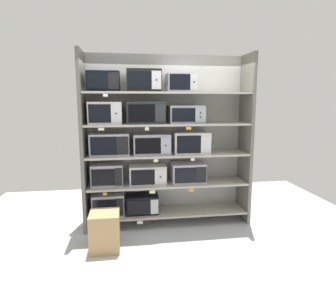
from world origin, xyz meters
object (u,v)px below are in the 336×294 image
(microwave_12, at_px, (144,81))
(microwave_5, at_px, (110,144))
(microwave_13, at_px, (181,83))
(microwave_6, at_px, (152,144))
(microwave_7, at_px, (191,143))
(microwave_10, at_px, (186,114))
(microwave_3, at_px, (148,174))
(shipping_carton, at_px, (105,231))
(microwave_9, at_px, (146,113))
(microwave_2, at_px, (107,175))
(microwave_4, at_px, (188,173))
(microwave_11, at_px, (104,82))
(microwave_0, at_px, (109,204))
(microwave_1, at_px, (142,204))
(microwave_8, at_px, (105,113))

(microwave_12, bearing_deg, microwave_5, -179.95)
(microwave_13, bearing_deg, microwave_6, 179.96)
(microwave_5, bearing_deg, microwave_12, 0.05)
(microwave_7, xyz_separation_m, microwave_10, (-0.08, 0.00, 0.44))
(microwave_6, xyz_separation_m, microwave_12, (-0.11, 0.00, 0.94))
(microwave_3, bearing_deg, shipping_carton, -131.12)
(microwave_6, distance_m, microwave_12, 0.95)
(microwave_6, xyz_separation_m, microwave_9, (-0.09, -0.00, 0.48))
(microwave_2, relative_size, shipping_carton, 0.94)
(microwave_4, distance_m, microwave_13, 1.40)
(microwave_5, bearing_deg, microwave_6, 0.02)
(microwave_6, bearing_deg, microwave_5, -179.98)
(microwave_5, distance_m, microwave_12, 1.07)
(microwave_2, relative_size, microwave_12, 0.95)
(microwave_9, xyz_separation_m, microwave_11, (-0.60, 0.00, 0.45))
(microwave_0, xyz_separation_m, microwave_9, (0.59, -0.00, 1.40))
(microwave_9, bearing_deg, microwave_6, 0.11)
(microwave_1, bearing_deg, microwave_9, 0.04)
(microwave_3, distance_m, microwave_9, 0.96)
(microwave_3, bearing_deg, microwave_13, -0.01)
(microwave_11, bearing_deg, microwave_7, -0.01)
(microwave_3, relative_size, microwave_6, 1.01)
(microwave_2, bearing_deg, microwave_11, -179.52)
(microwave_5, bearing_deg, shipping_carton, -94.62)
(microwave_1, bearing_deg, microwave_3, 0.01)
(microwave_2, xyz_separation_m, microwave_4, (1.26, -0.00, -0.01))
(microwave_7, height_order, microwave_11, microwave_11)
(microwave_6, xyz_separation_m, shipping_carton, (-0.69, -0.71, -1.04))
(microwave_0, height_order, microwave_12, microwave_12)
(microwave_0, height_order, microwave_6, microwave_6)
(microwave_1, distance_m, microwave_6, 0.96)
(microwave_5, relative_size, microwave_11, 1.25)
(microwave_12, bearing_deg, shipping_carton, -129.07)
(microwave_7, relative_size, microwave_13, 1.25)
(microwave_7, distance_m, microwave_8, 1.38)
(microwave_9, bearing_deg, microwave_5, -179.99)
(microwave_5, xyz_separation_m, microwave_6, (0.63, 0.00, -0.01))
(microwave_4, relative_size, microwave_7, 0.95)
(microwave_3, xyz_separation_m, microwave_13, (0.52, -0.00, 1.40))
(microwave_2, bearing_deg, microwave_0, -1.51)
(microwave_11, bearing_deg, microwave_12, 0.02)
(microwave_0, distance_m, microwave_7, 1.59)
(microwave_5, distance_m, microwave_6, 0.63)
(microwave_4, bearing_deg, microwave_12, 179.98)
(microwave_4, xyz_separation_m, microwave_6, (-0.58, 0.00, 0.47))
(microwave_1, height_order, microwave_9, microwave_9)
(microwave_8, height_order, microwave_9, microwave_9)
(microwave_0, distance_m, microwave_12, 1.95)
(microwave_5, bearing_deg, microwave_4, 0.01)
(microwave_6, relative_size, microwave_10, 1.04)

